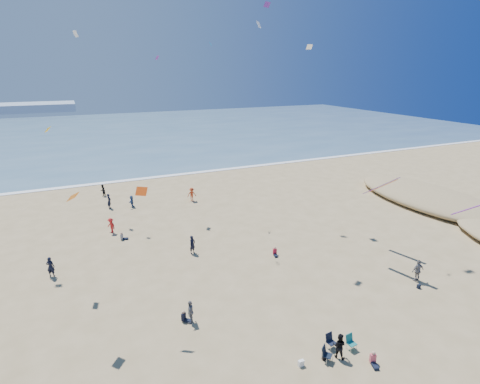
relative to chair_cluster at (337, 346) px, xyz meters
name	(u,v)px	position (x,y,z in m)	size (l,w,h in m)	color
ocean	(103,134)	(-5.19, 94.51, -0.47)	(220.00, 100.00, 0.06)	#476B84
surf_line	(133,180)	(-5.19, 44.51, -0.46)	(220.00, 1.20, 0.08)	white
standing_flyers	(231,255)	(-1.60, 13.11, 0.39)	(32.22, 45.20, 1.93)	#314887
seated_group	(247,296)	(-2.69, 7.35, -0.08)	(13.67, 27.23, 0.84)	white
chair_cluster	(337,346)	(0.00, 0.00, 0.00)	(2.75, 1.55, 1.00)	black
white_tote	(301,363)	(-2.61, 0.00, -0.30)	(0.35, 0.20, 0.40)	white
black_backpack	(325,357)	(-1.00, -0.14, -0.31)	(0.30, 0.22, 0.38)	black
navy_bag	(419,286)	(10.66, 3.14, -0.33)	(0.28, 0.18, 0.34)	black
kites_aloft	(301,104)	(4.71, 12.43, 13.56)	(32.43, 40.50, 30.09)	pink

